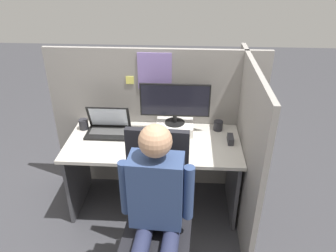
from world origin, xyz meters
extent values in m
plane|color=#3D3D42|center=(0.00, 0.00, 0.00)|extent=(12.00, 12.00, 0.00)
cube|color=gray|center=(0.00, 0.71, 0.71)|extent=(1.99, 0.04, 1.41)
cube|color=#937AC6|center=(-0.01, 0.68, 1.22)|extent=(0.30, 0.01, 0.33)
cube|color=#F4EA66|center=(-0.24, 0.68, 1.13)|extent=(0.07, 0.01, 0.07)
cube|color=gray|center=(0.77, 0.27, 0.71)|extent=(0.04, 1.32, 1.41)
cube|color=beige|center=(0.00, 0.34, 0.69)|extent=(1.49, 0.69, 0.03)
cube|color=#4C4C51|center=(-0.71, 0.34, 0.34)|extent=(0.03, 0.58, 0.68)
cube|color=#4C4C51|center=(0.71, 0.34, 0.34)|extent=(0.03, 0.58, 0.68)
cube|color=white|center=(0.17, 0.53, 0.75)|extent=(0.33, 0.25, 0.08)
cylinder|color=black|center=(0.17, 0.53, 0.80)|extent=(0.18, 0.18, 0.01)
cylinder|color=black|center=(0.17, 0.53, 0.84)|extent=(0.04, 0.04, 0.07)
cube|color=black|center=(0.17, 0.53, 1.02)|extent=(0.61, 0.02, 0.30)
cube|color=black|center=(0.17, 0.52, 1.02)|extent=(0.58, 0.00, 0.27)
cube|color=black|center=(-0.42, 0.44, 0.72)|extent=(0.38, 0.24, 0.02)
cube|color=#424242|center=(-0.42, 0.46, 0.73)|extent=(0.32, 0.13, 0.00)
cube|color=black|center=(-0.42, 0.52, 0.84)|extent=(0.38, 0.09, 0.23)
cube|color=silver|center=(-0.42, 0.51, 0.84)|extent=(0.33, 0.07, 0.20)
ellipsoid|color=gray|center=(-0.15, 0.26, 0.73)|extent=(0.07, 0.04, 0.04)
cube|color=#2D2D33|center=(0.66, 0.37, 0.74)|extent=(0.05, 0.12, 0.06)
cone|color=orange|center=(0.05, 0.14, 0.74)|extent=(0.05, 0.09, 0.05)
cylinder|color=green|center=(0.05, 0.20, 0.74)|extent=(0.03, 0.02, 0.03)
cube|color=black|center=(0.10, -0.42, 0.42)|extent=(0.49, 0.49, 0.07)
cube|color=black|center=(0.08, -0.16, 0.78)|extent=(0.44, 0.08, 0.65)
cylinder|color=#282D4C|center=(0.02, -0.55, 0.51)|extent=(0.13, 0.36, 0.11)
cylinder|color=#282D4C|center=(0.20, -0.56, 0.51)|extent=(0.13, 0.36, 0.11)
cube|color=#334775|center=(0.10, -0.42, 0.82)|extent=(0.35, 0.22, 0.50)
sphere|color=tan|center=(0.10, -0.42, 1.19)|extent=(0.20, 0.20, 0.20)
cylinder|color=#334775|center=(-0.11, -0.41, 0.82)|extent=(0.07, 0.07, 0.40)
cylinder|color=#334775|center=(0.30, -0.43, 0.82)|extent=(0.07, 0.07, 0.40)
cylinder|color=#232328|center=(0.57, 0.58, 0.75)|extent=(0.08, 0.08, 0.09)
cylinder|color=#28282D|center=(-0.65, 0.52, 0.76)|extent=(0.08, 0.08, 0.09)
camera|label=1|loc=(0.27, -2.04, 2.19)|focal=35.00mm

